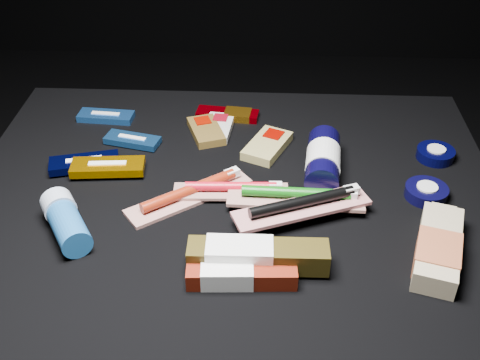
{
  "coord_description": "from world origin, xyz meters",
  "views": [
    {
      "loc": [
        0.06,
        -0.87,
        1.06
      ],
      "look_at": [
        0.01,
        0.01,
        0.42
      ],
      "focal_mm": 45.0,
      "sensor_mm": 36.0,
      "label": 1
    }
  ],
  "objects_px": {
    "toothpaste_carton_red": "(237,276)",
    "deodorant_stick": "(66,221)",
    "bodywash_bottle": "(438,249)",
    "lotion_bottle": "(323,160)"
  },
  "relations": [
    {
      "from": "bodywash_bottle",
      "to": "lotion_bottle",
      "type": "bearing_deg",
      "value": 143.03
    },
    {
      "from": "bodywash_bottle",
      "to": "toothpaste_carton_red",
      "type": "distance_m",
      "value": 0.32
    },
    {
      "from": "bodywash_bottle",
      "to": "toothpaste_carton_red",
      "type": "height_order",
      "value": "bodywash_bottle"
    },
    {
      "from": "bodywash_bottle",
      "to": "toothpaste_carton_red",
      "type": "relative_size",
      "value": 1.19
    },
    {
      "from": "bodywash_bottle",
      "to": "deodorant_stick",
      "type": "height_order",
      "value": "deodorant_stick"
    },
    {
      "from": "toothpaste_carton_red",
      "to": "deodorant_stick",
      "type": "bearing_deg",
      "value": 157.61
    },
    {
      "from": "lotion_bottle",
      "to": "deodorant_stick",
      "type": "relative_size",
      "value": 1.46
    },
    {
      "from": "deodorant_stick",
      "to": "toothpaste_carton_red",
      "type": "xyz_separation_m",
      "value": [
        0.29,
        -0.1,
        -0.01
      ]
    },
    {
      "from": "deodorant_stick",
      "to": "toothpaste_carton_red",
      "type": "relative_size",
      "value": 0.83
    },
    {
      "from": "lotion_bottle",
      "to": "toothpaste_carton_red",
      "type": "distance_m",
      "value": 0.33
    }
  ]
}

